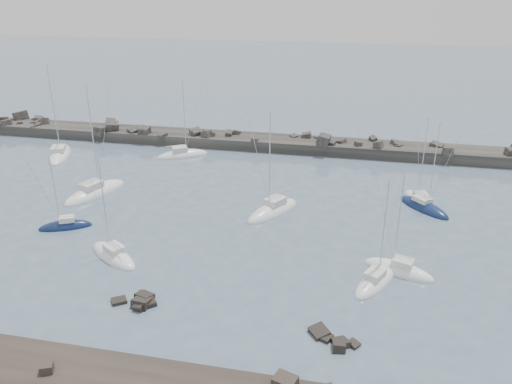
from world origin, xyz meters
TOP-DOWN VIEW (x-y plane):
  - ground at (0.00, 0.00)m, footprint 400.00×400.00m
  - rock_cluster_near at (-3.88, -9.25)m, footprint 4.55×3.14m
  - rock_cluster_far at (13.70, -10.95)m, footprint 4.47×3.30m
  - breakwater at (-8.43, 37.98)m, footprint 115.00×7.80m
  - sailboat_1 at (-33.98, 26.32)m, footprint 6.71×10.63m
  - sailboat_2 at (-18.68, 2.89)m, footprint 6.29×4.35m
  - sailboat_3 at (-20.25, 12.85)m, footprint 6.46×10.56m
  - sailboat_4 at (-13.95, 30.47)m, footprint 8.59×6.73m
  - sailboat_5 at (-9.94, -2.26)m, footprint 7.66×6.18m
  - sailboat_6 at (4.64, 12.08)m, footprint 6.94×9.06m
  - sailboat_7 at (17.15, -1.51)m, footprint 5.29×7.50m
  - sailboat_8 at (23.35, 17.21)m, footprint 7.05×7.50m
  - sailboat_9 at (19.43, 1.02)m, footprint 7.49×4.64m
  - sailboat_10 at (22.98, 18.86)m, footprint 4.75×8.18m

SIDE VIEW (x-z plane):
  - ground at x=0.00m, z-range 0.00..0.00m
  - rock_cluster_far at x=13.70m, z-range -0.64..0.78m
  - rock_cluster_near at x=-3.88m, z-range -0.67..0.86m
  - sailboat_8 at x=23.35m, z-range -6.08..6.34m
  - sailboat_10 at x=22.98m, z-range -6.05..6.32m
  - sailboat_7 at x=17.15m, z-range -5.66..5.92m
  - sailboat_5 at x=-9.94m, z-range -5.93..6.20m
  - sailboat_2 at x=-18.68m, z-range -4.79..5.06m
  - sailboat_9 at x=19.43m, z-range -5.61..5.88m
  - sailboat_4 at x=-13.95m, z-range -6.59..6.87m
  - sailboat_1 at x=-33.98m, z-range -7.86..8.14m
  - sailboat_3 at x=-20.25m, z-range -7.83..8.14m
  - sailboat_6 at x=4.64m, z-range -6.96..7.28m
  - breakwater at x=-8.43m, z-range -2.25..2.88m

